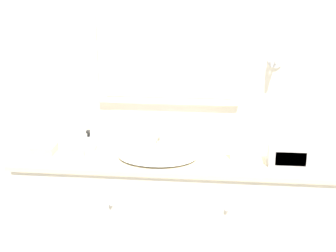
% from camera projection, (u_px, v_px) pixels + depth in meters
% --- Properties ---
extents(wall_back, '(8.00, 0.18, 2.55)m').
position_uv_depth(wall_back, '(176.00, 81.00, 3.05)').
color(wall_back, silver).
rests_on(wall_back, ground_plane).
extents(vanity_counter, '(1.94, 0.53, 0.86)m').
position_uv_depth(vanity_counter, '(172.00, 218.00, 3.04)').
color(vanity_counter, beige).
rests_on(vanity_counter, ground_plane).
extents(sink_basin, '(0.49, 0.43, 0.16)m').
position_uv_depth(sink_basin, '(158.00, 155.00, 2.89)').
color(sink_basin, white).
rests_on(sink_basin, vanity_counter).
extents(soap_bottle, '(0.06, 0.06, 0.20)m').
position_uv_depth(soap_bottle, '(89.00, 148.00, 2.82)').
color(soap_bottle, white).
rests_on(soap_bottle, vanity_counter).
extents(appliance_box, '(0.25, 0.13, 0.12)m').
position_uv_depth(appliance_box, '(289.00, 155.00, 2.76)').
color(appliance_box, '#BCBCC1').
rests_on(appliance_box, vanity_counter).
extents(picture_frame, '(0.11, 0.01, 0.14)m').
position_uv_depth(picture_frame, '(240.00, 150.00, 2.83)').
color(picture_frame, '#B2B2B7').
rests_on(picture_frame, vanity_counter).
extents(hand_towel_near_sink, '(0.14, 0.13, 0.05)m').
position_uv_depth(hand_towel_near_sink, '(44.00, 149.00, 2.96)').
color(hand_towel_near_sink, '#B7A899').
rests_on(hand_towel_near_sink, vanity_counter).
extents(hand_towel_far_corner, '(0.14, 0.11, 0.03)m').
position_uv_depth(hand_towel_far_corner, '(84.00, 149.00, 3.00)').
color(hand_towel_far_corner, '#B7A899').
rests_on(hand_towel_far_corner, vanity_counter).
extents(metal_tray, '(0.14, 0.13, 0.01)m').
position_uv_depth(metal_tray, '(307.00, 154.00, 2.93)').
color(metal_tray, silver).
rests_on(metal_tray, vanity_counter).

